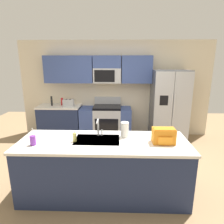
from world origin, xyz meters
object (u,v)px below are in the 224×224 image
(sink_faucet, at_px, (98,126))
(soap_dispenser, at_px, (74,137))
(range_oven, at_px, (106,122))
(bottle_red, at_px, (62,102))
(refrigerator, at_px, (169,106))
(backpack, at_px, (164,135))
(pepper_mill, at_px, (52,101))
(paper_towel_roll, at_px, (125,130))
(drink_cup_purple, at_px, (33,140))
(toaster, at_px, (68,103))

(sink_faucet, bearing_deg, soap_dispenser, -146.59)
(range_oven, relative_size, bottle_red, 6.79)
(refrigerator, bearing_deg, sink_faucet, -128.06)
(range_oven, distance_m, backpack, 2.66)
(backpack, bearing_deg, bottle_red, 131.70)
(pepper_mill, distance_m, paper_towel_roll, 2.88)
(drink_cup_purple, distance_m, backpack, 1.88)
(drink_cup_purple, bearing_deg, paper_towel_roll, 15.03)
(bottle_red, height_order, sink_faucet, sink_faucet)
(pepper_mill, xyz_separation_m, drink_cup_purple, (0.57, -2.52, -0.05))
(sink_faucet, relative_size, drink_cup_purple, 1.09)
(toaster, relative_size, bottle_red, 1.40)
(bottle_red, bearing_deg, toaster, -28.17)
(paper_towel_roll, bearing_deg, toaster, 123.87)
(range_oven, bearing_deg, pepper_mill, -179.90)
(refrigerator, relative_size, toaster, 6.61)
(pepper_mill, relative_size, drink_cup_purple, 0.97)
(sink_faucet, distance_m, paper_towel_roll, 0.42)
(range_oven, bearing_deg, sink_faucet, -89.44)
(toaster, distance_m, drink_cup_purple, 2.48)
(refrigerator, height_order, pepper_mill, refrigerator)
(pepper_mill, bearing_deg, soap_dispenser, -64.47)
(drink_cup_purple, xyz_separation_m, paper_towel_roll, (1.32, 0.35, 0.05))
(toaster, xyz_separation_m, pepper_mill, (-0.46, 0.05, 0.04))
(pepper_mill, xyz_separation_m, paper_towel_roll, (1.89, -2.17, -0.01))
(toaster, height_order, bottle_red, bottle_red)
(pepper_mill, relative_size, bottle_red, 1.25)
(pepper_mill, height_order, soap_dispenser, pepper_mill)
(toaster, relative_size, drink_cup_purple, 1.08)
(backpack, bearing_deg, soap_dispenser, 179.24)
(range_oven, bearing_deg, soap_dispenser, -97.53)
(pepper_mill, bearing_deg, sink_faucet, -55.69)
(pepper_mill, distance_m, drink_cup_purple, 2.59)
(refrigerator, bearing_deg, bottle_red, 177.44)
(soap_dispenser, bearing_deg, drink_cup_purple, -165.32)
(toaster, bearing_deg, paper_towel_roll, -56.13)
(drink_cup_purple, distance_m, soap_dispenser, 0.58)
(range_oven, distance_m, drink_cup_purple, 2.73)
(toaster, distance_m, soap_dispenser, 2.42)
(pepper_mill, bearing_deg, bottle_red, 12.27)
(refrigerator, bearing_deg, paper_towel_roll, -120.04)
(refrigerator, distance_m, sink_faucet, 2.65)
(drink_cup_purple, relative_size, paper_towel_roll, 1.08)
(toaster, height_order, sink_faucet, sink_faucet)
(pepper_mill, distance_m, bottle_red, 0.27)
(backpack, bearing_deg, drink_cup_purple, -176.03)
(bottle_red, distance_m, paper_towel_roll, 2.76)
(range_oven, bearing_deg, backpack, -67.38)
(range_oven, bearing_deg, refrigerator, -2.49)
(range_oven, relative_size, toaster, 4.86)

